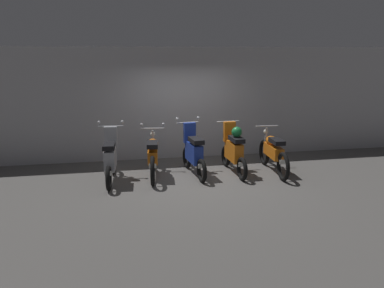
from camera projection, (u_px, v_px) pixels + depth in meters
ground_plane at (196, 178)px, 8.74m from camera, size 80.00×80.00×0.00m
back_wall at (182, 103)px, 10.27m from camera, size 16.00×0.30×2.94m
motorbike_slot_0 at (111, 158)px, 8.40m from camera, size 0.59×1.68×1.29m
motorbike_slot_1 at (153, 155)px, 8.79m from camera, size 0.59×1.95×1.15m
motorbike_slot_2 at (193, 152)px, 8.90m from camera, size 0.59×1.68×1.29m
motorbike_slot_3 at (234, 150)px, 9.00m from camera, size 0.56×1.68×1.18m
motorbike_slot_4 at (273, 152)px, 9.10m from camera, size 0.56×1.95×1.03m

